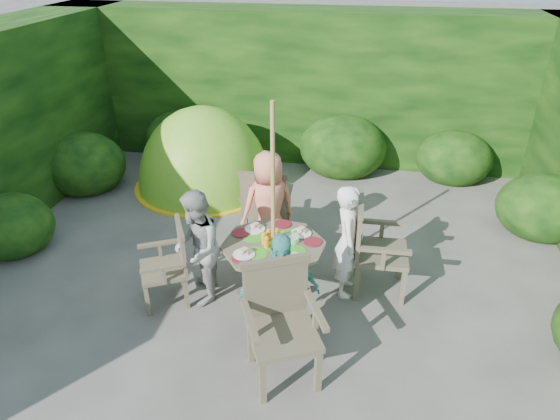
% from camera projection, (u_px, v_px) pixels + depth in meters
% --- Properties ---
extents(ground, '(60.00, 60.00, 0.00)m').
position_uv_depth(ground, '(269.00, 284.00, 5.72)').
color(ground, '#4C4A44').
rests_on(ground, ground).
extents(hedge_enclosure, '(9.00, 9.00, 2.50)m').
position_uv_depth(hedge_enclosure, '(289.00, 141.00, 6.27)').
color(hedge_enclosure, black).
rests_on(hedge_enclosure, ground).
extents(patio_table, '(1.38, 1.38, 0.79)m').
position_uv_depth(patio_table, '(274.00, 252.00, 5.31)').
color(patio_table, '#443D2C').
rests_on(patio_table, ground).
extents(parasol_pole, '(0.05, 0.05, 2.20)m').
position_uv_depth(parasol_pole, '(273.00, 207.00, 5.04)').
color(parasol_pole, olive).
rests_on(parasol_pole, ground).
extents(garden_chair_right, '(0.58, 0.64, 1.05)m').
position_uv_depth(garden_chair_right, '(373.00, 246.00, 5.40)').
color(garden_chair_right, '#443D2C').
rests_on(garden_chair_right, ground).
extents(garden_chair_left, '(0.65, 0.68, 0.87)m').
position_uv_depth(garden_chair_left, '(170.00, 263.00, 5.28)').
color(garden_chair_left, '#443D2C').
rests_on(garden_chair_left, ground).
extents(garden_chair_back, '(0.63, 0.57, 1.02)m').
position_uv_depth(garden_chair_back, '(266.00, 205.00, 6.26)').
color(garden_chair_back, '#443D2C').
rests_on(garden_chair_back, ground).
extents(garden_chair_front, '(0.81, 0.77, 1.05)m').
position_uv_depth(garden_chair_front, '(281.00, 320.00, 4.35)').
color(garden_chair_front, '#443D2C').
rests_on(garden_chair_front, ground).
extents(child_right, '(0.33, 0.49, 1.30)m').
position_uv_depth(child_right, '(348.00, 241.00, 5.32)').
color(child_right, white).
rests_on(child_right, ground).
extents(child_left, '(0.63, 0.73, 1.29)m').
position_uv_depth(child_left, '(197.00, 248.00, 5.20)').
color(child_left, '#A09E9A').
rests_on(child_left, ground).
extents(child_back, '(0.80, 0.72, 1.37)m').
position_uv_depth(child_back, '(269.00, 206.00, 5.94)').
color(child_back, '#F98666').
rests_on(child_back, ground).
extents(child_front, '(0.80, 0.52, 1.27)m').
position_uv_depth(child_front, '(280.00, 293.00, 4.57)').
color(child_front, '#49AAA4').
rests_on(child_front, ground).
extents(dome_tent, '(2.30, 2.30, 2.54)m').
position_uv_depth(dome_tent, '(206.00, 185.00, 8.01)').
color(dome_tent, '#6DB723').
rests_on(dome_tent, ground).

